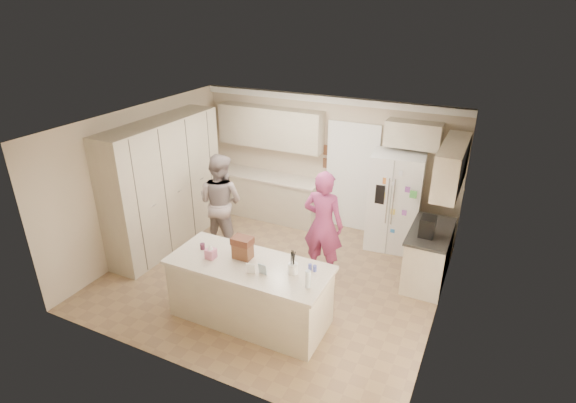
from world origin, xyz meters
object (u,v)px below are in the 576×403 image
at_px(island_base, 250,293).
at_px(teen_girl, 323,225).
at_px(refrigerator, 395,202).
at_px(dollhouse_body, 243,251).
at_px(tissue_box, 211,254).
at_px(coffee_maker, 428,227).
at_px(utensil_crock, 293,268).
at_px(teen_boy, 221,202).

distance_m(island_base, teen_girl, 1.68).
xyz_separation_m(refrigerator, island_base, (-1.30, -2.98, -0.46)).
relative_size(refrigerator, dollhouse_body, 6.92).
bearing_deg(tissue_box, dollhouse_body, 26.57).
xyz_separation_m(refrigerator, tissue_box, (-1.85, -3.08, 0.10)).
relative_size(coffee_maker, utensil_crock, 2.00).
relative_size(island_base, tissue_box, 15.71).
xyz_separation_m(dollhouse_body, teen_boy, (-1.37, 1.50, -0.13)).
distance_m(island_base, dollhouse_body, 0.62).
height_order(refrigerator, dollhouse_body, refrigerator).
xyz_separation_m(island_base, teen_boy, (-1.52, 1.60, 0.46)).
bearing_deg(dollhouse_body, island_base, -33.69).
height_order(island_base, tissue_box, tissue_box).
relative_size(refrigerator, teen_boy, 1.00).
relative_size(refrigerator, tissue_box, 12.86).
distance_m(dollhouse_body, teen_boy, 2.03).
distance_m(coffee_maker, teen_girl, 1.61).
bearing_deg(dollhouse_body, tissue_box, -153.43).
bearing_deg(island_base, teen_boy, 133.57).
xyz_separation_m(refrigerator, coffee_maker, (0.75, -1.08, 0.17)).
relative_size(refrigerator, teen_girl, 0.98).
distance_m(utensil_crock, teen_boy, 2.67).
bearing_deg(dollhouse_body, teen_girl, 65.98).
height_order(refrigerator, coffee_maker, refrigerator).
xyz_separation_m(coffee_maker, tissue_box, (-2.60, -2.00, -0.07)).
distance_m(tissue_box, dollhouse_body, 0.45).
relative_size(dollhouse_body, teen_boy, 0.14).
bearing_deg(teen_boy, utensil_crock, 146.04).
xyz_separation_m(island_base, tissue_box, (-0.55, -0.10, 0.56)).
height_order(refrigerator, teen_boy, teen_boy).
height_order(utensil_crock, teen_boy, teen_boy).
bearing_deg(teen_girl, island_base, 71.54).
height_order(dollhouse_body, teen_boy, teen_boy).
bearing_deg(teen_boy, coffee_maker, -173.61).
bearing_deg(utensil_crock, teen_boy, 144.50).
bearing_deg(coffee_maker, refrigerator, 124.85).
xyz_separation_m(tissue_box, teen_boy, (-0.97, 1.70, -0.09)).
relative_size(coffee_maker, teen_girl, 0.16).
height_order(refrigerator, utensil_crock, refrigerator).
bearing_deg(teen_girl, refrigerator, -120.05).
bearing_deg(teen_boy, tissue_box, 121.26).
xyz_separation_m(refrigerator, dollhouse_body, (-1.45, -2.88, 0.14)).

